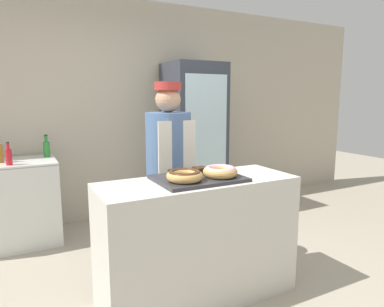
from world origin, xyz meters
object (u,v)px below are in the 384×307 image
brownie_back_right (200,169)px  bottle_green (47,148)px  baker_person (169,174)px  brownie_back_left (176,172)px  beverage_fridge (194,140)px  chest_freezer (14,203)px  serving_tray (198,178)px  donut_light_glaze (220,171)px  bottle_red (9,156)px  donut_chocolate_glaze (185,175)px

brownie_back_right → bottle_green: size_ratio=0.40×
baker_person → bottle_green: bearing=122.7°
brownie_back_left → bottle_green: size_ratio=0.40×
baker_person → bottle_green: size_ratio=6.81×
beverage_fridge → chest_freezer: 2.17m
brownie_back_right → beverage_fridge: bearing=63.7°
brownie_back_right → bottle_green: bearing=119.1°
serving_tray → donut_light_glaze: (0.14, -0.07, 0.05)m
serving_tray → brownie_back_left: size_ratio=6.41×
donut_light_glaze → bottle_red: bearing=130.4°
chest_freezer → beverage_fridge: bearing=-0.2°
brownie_back_right → bottle_green: (-0.96, 1.72, 0.00)m
baker_person → bottle_green: baker_person is taller
serving_tray → brownie_back_right: 0.19m
brownie_back_left → bottle_green: bearing=113.6°
donut_chocolate_glaze → bottle_green: size_ratio=1.05×
donut_chocolate_glaze → donut_light_glaze: bearing=0.0°
bottle_green → bottle_red: (-0.36, -0.34, -0.01)m
chest_freezer → bottle_red: bottle_red is taller
serving_tray → donut_light_glaze: donut_light_glaze is taller
donut_light_glaze → chest_freezer: (-1.36, 1.81, -0.54)m
brownie_back_left → donut_light_glaze: bearing=-42.3°
brownie_back_right → serving_tray: bearing=-123.1°
baker_person → bottle_red: baker_person is taller
brownie_back_left → brownie_back_right: 0.21m
donut_chocolate_glaze → bottle_green: (-0.71, 1.95, -0.02)m
serving_tray → beverage_fridge: (0.89, 1.74, 0.04)m
bottle_green → bottle_red: bottle_green is taller
beverage_fridge → donut_light_glaze: bearing=-112.4°
brownie_back_left → bottle_red: bearing=129.0°
donut_chocolate_glaze → bottle_red: (-1.08, 1.61, -0.03)m
brownie_back_left → brownie_back_right: (0.21, 0.00, 0.00)m
donut_chocolate_glaze → bottle_red: bearing=123.9°
chest_freezer → baker_person: bearing=-44.7°
donut_light_glaze → brownie_back_left: size_ratio=2.60×
beverage_fridge → chest_freezer: beverage_fridge is taller
brownie_back_right → chest_freezer: bearing=129.7°
brownie_back_left → serving_tray: bearing=-56.9°
donut_chocolate_glaze → brownie_back_right: bearing=42.3°
serving_tray → brownie_back_left: (-0.10, 0.16, 0.03)m
serving_tray → bottle_red: (-1.22, 1.54, 0.03)m
chest_freezer → bottle_green: size_ratio=3.62×
serving_tray → brownie_back_right: brownie_back_right is taller
donut_light_glaze → brownie_back_right: donut_light_glaze is taller
serving_tray → bottle_red: bottle_red is taller
baker_person → beverage_fridge: bearing=53.7°
donut_chocolate_glaze → chest_freezer: bearing=120.6°
serving_tray → baker_person: size_ratio=0.38×
donut_light_glaze → baker_person: size_ratio=0.15×
brownie_back_right → baker_person: size_ratio=0.06×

